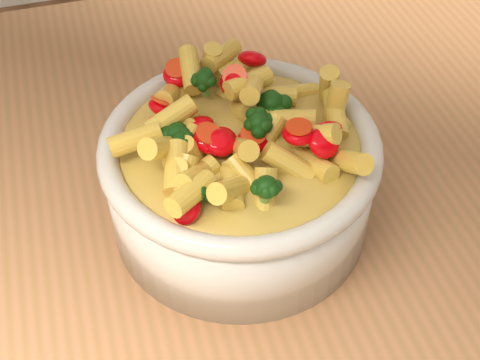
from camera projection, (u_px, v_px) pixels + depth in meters
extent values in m
cube|color=#AF744B|center=(253.00, 225.00, 0.61)|extent=(1.20, 0.80, 0.04)
cylinder|color=#AF744B|center=(472.00, 182.00, 1.27)|extent=(0.05, 0.05, 0.86)
cylinder|color=silver|center=(240.00, 184.00, 0.56)|extent=(0.22, 0.22, 0.09)
ellipsoid|color=silver|center=(240.00, 205.00, 0.58)|extent=(0.20, 0.20, 0.03)
torus|color=silver|center=(240.00, 146.00, 0.53)|extent=(0.23, 0.23, 0.02)
ellipsoid|color=#E2BE4D|center=(240.00, 146.00, 0.53)|extent=(0.19, 0.19, 0.02)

